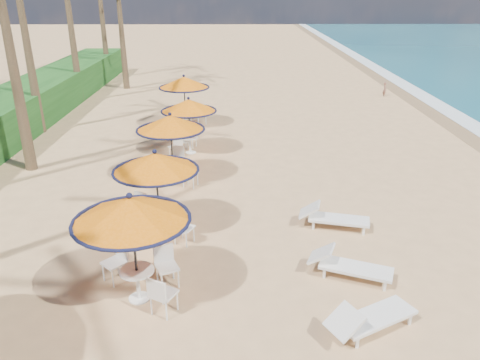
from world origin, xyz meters
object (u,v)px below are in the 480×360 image
Objects in this scene: station_3 at (188,112)px; station_4 at (185,87)px; lounger_near at (369,318)px; lounger_far at (332,217)px; station_1 at (155,173)px; lounger_mid at (347,265)px; station_2 at (171,131)px; station_0 at (134,222)px.

station_4 is (-0.50, 4.11, 0.22)m from station_3.
station_3 reaches higher than lounger_near.
station_1 is at bearing -163.70° from lounger_far.
station_4 reaches higher than station_3.
station_3 is at bearing 87.90° from station_1.
station_4 is 1.23× the size of lounger_mid.
station_2 reaches higher than lounger_far.
lounger_near is at bearing -40.88° from station_1.
station_4 is 12.11m from lounger_far.
station_4 reaches higher than lounger_mid.
lounger_near reaches higher than lounger_mid.
lounger_near is at bearing -71.26° from station_4.
station_1 is at bearing 111.05° from lounger_near.
lounger_far is at bearing 33.70° from station_0.
station_0 is 1.02× the size of station_4.
lounger_far is (0.10, 4.49, -0.00)m from lounger_near.
station_4 is (-0.25, 11.00, 0.15)m from station_1.
station_1 reaches higher than lounger_mid.
lounger_near is at bearing -13.51° from station_0.
station_1 reaches higher than station_3.
station_1 is 1.19× the size of lounger_mid.
station_4 is at bearing 96.97° from station_3.
station_3 is (0.25, 6.89, -0.07)m from station_1.
station_1 is 5.25m from lounger_far.
station_3 is 8.33m from lounger_far.
station_2 is at bearing 90.89° from station_1.
station_3 reaches higher than lounger_far.
station_1 is (-0.05, 3.10, -0.11)m from station_0.
lounger_far is at bearing 60.65° from lounger_near.
station_0 is 6.98m from station_2.
station_2 is at bearing 90.93° from station_0.
station_2 is 3.03m from station_3.
lounger_far is (5.28, -10.77, -1.64)m from station_4.
station_4 reaches higher than lounger_far.
station_2 reaches higher than station_1.
station_0 is 9.99m from station_3.
station_2 is 8.09m from lounger_mid.
lounger_near is (4.88, -1.17, -1.60)m from station_0.
station_0 is 1.10× the size of station_3.
station_2 is (-0.06, 3.88, 0.02)m from station_1.
lounger_mid is at bearing -78.54° from lounger_far.
station_0 is 1.26× the size of lounger_mid.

